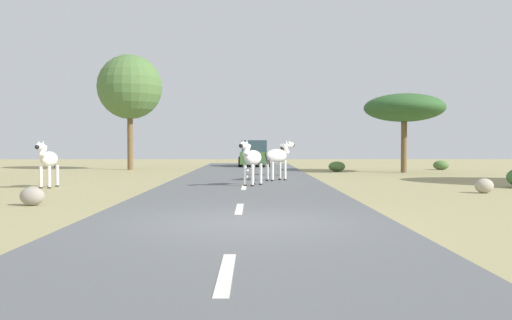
{
  "coord_description": "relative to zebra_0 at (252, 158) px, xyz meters",
  "views": [
    {
      "loc": [
        0.13,
        -9.96,
        1.49
      ],
      "look_at": [
        0.23,
        6.99,
        1.01
      ],
      "focal_mm": 37.45,
      "sensor_mm": 36.0,
      "label": 1
    }
  ],
  "objects": [
    {
      "name": "zebra_2",
      "position": [
        1.42,
        6.39,
        -0.07
      ],
      "size": [
        0.48,
        1.59,
        1.5
      ],
      "rotation": [
        0.0,
        0.0,
        3.08
      ],
      "color": "silver",
      "rests_on": "road"
    },
    {
      "name": "rock_3",
      "position": [
        7.17,
        -2.43,
        -0.79
      ],
      "size": [
        0.57,
        0.43,
        0.45
      ],
      "primitive_type": "ellipsoid",
      "color": "#A89E8C",
      "rests_on": "ground_plane"
    },
    {
      "name": "zebra_3",
      "position": [
        -7.07,
        -0.28,
        -0.04
      ],
      "size": [
        0.46,
        1.73,
        1.63
      ],
      "rotation": [
        0.0,
        0.0,
        3.14
      ],
      "color": "silver",
      "rests_on": "ground_plane"
    },
    {
      "name": "rock_0",
      "position": [
        -5.38,
        -5.71,
        -0.79
      ],
      "size": [
        0.6,
        0.42,
        0.46
      ],
      "primitive_type": "ellipsoid",
      "color": "gray",
      "rests_on": "ground_plane"
    },
    {
      "name": "car_0",
      "position": [
        0.16,
        17.16,
        -0.17
      ],
      "size": [
        2.12,
        4.39,
        1.74
      ],
      "rotation": [
        0.0,
        0.0,
        -0.03
      ],
      "color": "#476B38",
      "rests_on": "road"
    },
    {
      "name": "bush_1",
      "position": [
        11.26,
        12.9,
        -0.74
      ],
      "size": [
        0.92,
        0.83,
        0.55
      ],
      "primitive_type": "ellipsoid",
      "color": "#4C7038",
      "rests_on": "ground_plane"
    },
    {
      "name": "zebra_1",
      "position": [
        1.05,
        2.76,
        0.01
      ],
      "size": [
        1.4,
        1.37,
        1.64
      ],
      "rotation": [
        0.0,
        0.0,
        5.48
      ],
      "color": "silver",
      "rests_on": "road"
    },
    {
      "name": "road",
      "position": [
        -0.27,
        -8.83,
        -0.99
      ],
      "size": [
        6.0,
        64.0,
        0.05
      ],
      "primitive_type": "cube",
      "color": "#56595B",
      "rests_on": "ground_plane"
    },
    {
      "name": "lane_markings",
      "position": [
        -0.27,
        -9.83,
        -0.96
      ],
      "size": [
        0.16,
        56.0,
        0.01
      ],
      "color": "silver",
      "rests_on": "road"
    },
    {
      "name": "tree_2",
      "position": [
        -7.27,
        13.0,
        3.89
      ],
      "size": [
        3.81,
        3.81,
        6.83
      ],
      "color": "brown",
      "rests_on": "ground_plane"
    },
    {
      "name": "ground_plane",
      "position": [
        -0.09,
        -8.83,
        -1.02
      ],
      "size": [
        90.0,
        90.0,
        0.0
      ],
      "primitive_type": "plane",
      "color": "#998E60"
    },
    {
      "name": "zebra_0",
      "position": [
        0.0,
        0.0,
        0.0
      ],
      "size": [
        0.95,
        1.62,
        1.62
      ],
      "rotation": [
        0.0,
        0.0,
        2.73
      ],
      "color": "silver",
      "rests_on": "road"
    },
    {
      "name": "tree_1",
      "position": [
        8.13,
        9.71,
        2.43
      ],
      "size": [
        4.28,
        4.28,
        4.22
      ],
      "color": "brown",
      "rests_on": "ground_plane"
    },
    {
      "name": "bush_2",
      "position": [
        4.72,
        10.88,
        -0.74
      ],
      "size": [
        0.93,
        0.84,
        0.56
      ],
      "primitive_type": "ellipsoid",
      "color": "#4C7038",
      "rests_on": "ground_plane"
    }
  ]
}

